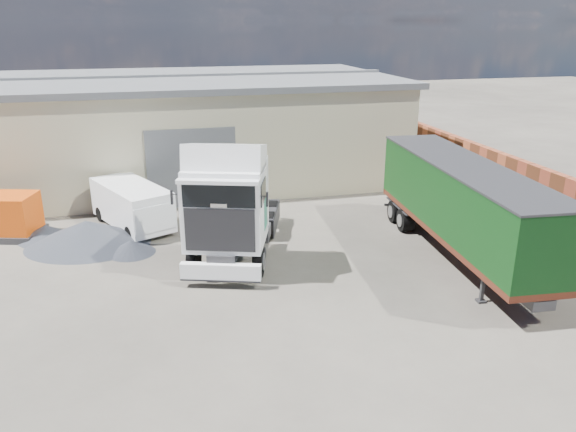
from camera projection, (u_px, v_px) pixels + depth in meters
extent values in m
plane|color=#2A2822|center=(290.00, 300.00, 17.18)|extent=(120.00, 120.00, 0.00)
cube|color=#BCB590|center=(105.00, 133.00, 29.60)|extent=(30.00, 12.00, 5.00)
cube|color=#575A5C|center=(99.00, 81.00, 28.73)|extent=(30.60, 12.60, 0.30)
cube|color=#575A5C|center=(192.00, 168.00, 25.25)|extent=(4.00, 0.08, 3.60)
cube|color=#575A5C|center=(99.00, 77.00, 28.66)|extent=(30.60, 0.40, 0.15)
cube|color=brown|center=(507.00, 183.00, 24.93)|extent=(0.35, 26.00, 2.50)
cylinder|color=black|center=(226.00, 260.00, 18.69)|extent=(2.70, 1.80, 1.07)
cylinder|color=black|center=(242.00, 224.00, 22.02)|extent=(2.74, 1.82, 1.07)
cylinder|color=black|center=(247.00, 213.00, 23.35)|extent=(2.74, 1.82, 1.07)
cube|color=#2D2D30|center=(237.00, 225.00, 20.85)|extent=(2.97, 6.61, 0.30)
cube|color=white|center=(221.00, 272.00, 17.78)|extent=(2.52, 1.05, 0.56)
cube|color=white|center=(226.00, 207.00, 18.44)|extent=(3.13, 3.00, 2.48)
cube|color=black|center=(220.00, 230.00, 17.47)|extent=(2.13, 0.76, 1.41)
cube|color=black|center=(219.00, 196.00, 17.13)|extent=(2.17, 0.77, 0.76)
cube|color=white|center=(225.00, 158.00, 18.11)|extent=(3.00, 2.65, 1.24)
cube|color=#0D5D43|center=(191.00, 210.00, 19.00)|extent=(0.25, 0.72, 1.11)
cube|color=#0D5D43|center=(266.00, 212.00, 18.83)|extent=(0.25, 0.72, 1.11)
cylinder|color=#2D2D30|center=(242.00, 208.00, 22.02)|extent=(1.41, 1.41, 0.12)
cube|color=#2D2D30|center=(482.00, 288.00, 16.91)|extent=(0.28, 0.28, 0.95)
cube|color=#2D2D30|center=(530.00, 284.00, 17.15)|extent=(0.28, 0.28, 0.95)
cylinder|color=black|center=(421.00, 215.00, 23.34)|extent=(2.27, 1.10, 0.91)
cube|color=#2D2D30|center=(459.00, 238.00, 19.98)|extent=(1.56, 10.38, 0.30)
cube|color=#521E12|center=(460.00, 230.00, 19.89)|extent=(3.02, 10.50, 0.21)
cube|color=black|center=(463.00, 197.00, 19.49)|extent=(3.02, 10.50, 2.24)
cube|color=#2D2D30|center=(467.00, 165.00, 19.11)|extent=(3.07, 10.56, 0.07)
cylinder|color=black|center=(149.00, 229.00, 22.13)|extent=(1.90, 1.31, 0.62)
cylinder|color=black|center=(119.00, 210.00, 24.34)|extent=(1.90, 1.31, 0.62)
cube|color=white|center=(132.00, 204.00, 23.01)|extent=(3.42, 4.67, 1.60)
cube|color=white|center=(151.00, 216.00, 21.71)|extent=(1.93, 1.49, 1.03)
cube|color=black|center=(148.00, 202.00, 21.68)|extent=(1.53, 0.75, 0.56)
cube|color=#2D2D30|center=(5.00, 234.00, 22.18)|extent=(3.13, 2.43, 0.26)
cube|color=#DA4B0C|center=(2.00, 216.00, 21.94)|extent=(2.92, 2.22, 1.72)
cone|color=black|center=(87.00, 233.00, 21.25)|extent=(5.30, 5.30, 0.98)
cone|color=black|center=(131.00, 247.00, 20.59)|extent=(1.99, 1.99, 0.49)
cone|color=black|center=(46.00, 232.00, 21.87)|extent=(2.43, 2.43, 0.59)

